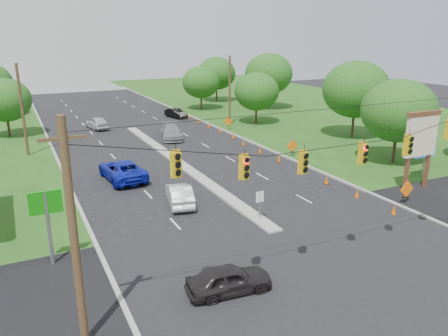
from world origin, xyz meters
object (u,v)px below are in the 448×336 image
white_sedan (180,194)px  pylon_sign (422,138)px  blue_pickup (122,170)px  black_sedan (229,279)px

white_sedan → pylon_sign: bearing=176.7°
pylon_sign → blue_pickup: pylon_sign is taller
pylon_sign → black_sedan: (-19.70, -6.56, -3.31)m
pylon_sign → white_sedan: pylon_sign is taller
pylon_sign → white_sedan: bearing=164.5°
pylon_sign → blue_pickup: size_ratio=1.02×
black_sedan → blue_pickup: (-0.45, 18.74, 0.15)m
blue_pickup → pylon_sign: bearing=145.1°
white_sedan → blue_pickup: (-2.31, 7.24, 0.11)m
white_sedan → blue_pickup: bearing=-60.1°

